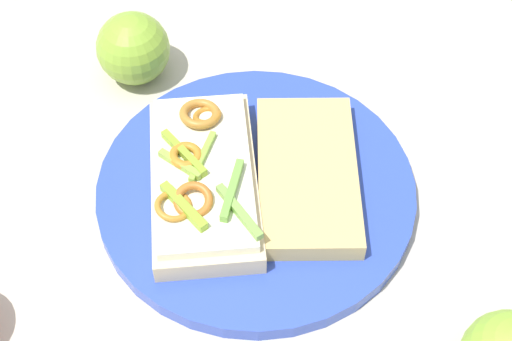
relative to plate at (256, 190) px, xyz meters
name	(u,v)px	position (x,y,z in m)	size (l,w,h in m)	color
ground_plane	(256,195)	(0.00, 0.00, -0.01)	(2.00, 2.00, 0.00)	#C0B5A3
plate	(256,190)	(0.00, 0.00, 0.00)	(0.27, 0.27, 0.02)	blue
sandwich	(203,177)	(0.03, -0.03, 0.02)	(0.19, 0.18, 0.04)	beige
bread_slice_side	(307,174)	(-0.03, 0.03, 0.02)	(0.16, 0.08, 0.02)	tan
apple_2	(133,48)	(-0.06, -0.18, 0.03)	(0.07, 0.07, 0.07)	#84AF34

